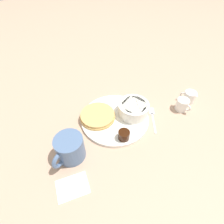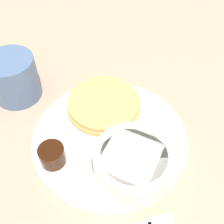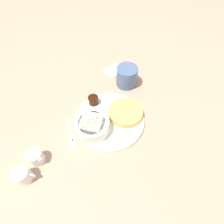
{
  "view_description": "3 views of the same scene",
  "coord_description": "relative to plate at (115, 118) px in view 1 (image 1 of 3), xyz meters",
  "views": [
    {
      "loc": [
        0.24,
        0.38,
        0.51
      ],
      "look_at": [
        0.01,
        -0.01,
        0.04
      ],
      "focal_mm": 28.0,
      "sensor_mm": 36.0,
      "label": 1
    },
    {
      "loc": [
        -0.21,
        0.18,
        0.4
      ],
      "look_at": [
        0.01,
        -0.02,
        0.05
      ],
      "focal_mm": 45.0,
      "sensor_mm": 36.0,
      "label": 2
    },
    {
      "loc": [
        -0.28,
        -0.23,
        0.55
      ],
      "look_at": [
        0.02,
        -0.0,
        0.04
      ],
      "focal_mm": 28.0,
      "sensor_mm": 36.0,
      "label": 3
    }
  ],
  "objects": [
    {
      "name": "napkin",
      "position": [
        0.24,
        0.16,
        -0.0
      ],
      "size": [
        0.1,
        0.08,
        0.0
      ],
      "color": "white",
      "rests_on": "ground_plane"
    },
    {
      "name": "syrup_cup",
      "position": [
        0.02,
        0.1,
        0.02
      ],
      "size": [
        0.04,
        0.04,
        0.03
      ],
      "color": "black",
      "rests_on": "plate"
    },
    {
      "name": "fork",
      "position": [
        -0.13,
        0.07,
        -0.0
      ],
      "size": [
        0.08,
        0.12,
        0.0
      ],
      "color": "silver",
      "rests_on": "ground_plane"
    },
    {
      "name": "pancake_stack",
      "position": [
        0.06,
        -0.03,
        0.01
      ],
      "size": [
        0.13,
        0.13,
        0.02
      ],
      "color": "tan",
      "rests_on": "plate"
    },
    {
      "name": "plate",
      "position": [
        0.0,
        0.0,
        0.0
      ],
      "size": [
        0.26,
        0.26,
        0.01
      ],
      "color": "white",
      "rests_on": "ground_plane"
    },
    {
      "name": "bowl",
      "position": [
        -0.07,
        0.02,
        0.03
      ],
      "size": [
        0.12,
        0.12,
        0.05
      ],
      "color": "white",
      "rests_on": "plate"
    },
    {
      "name": "creamer_pitcher_far",
      "position": [
        -0.32,
        0.07,
        0.02
      ],
      "size": [
        0.05,
        0.06,
        0.05
      ],
      "color": "white",
      "rests_on": "ground_plane"
    },
    {
      "name": "butter_ramekin",
      "position": [
        -0.09,
        0.04,
        0.02
      ],
      "size": [
        0.05,
        0.05,
        0.05
      ],
      "color": "white",
      "rests_on": "plate"
    },
    {
      "name": "ground_plane",
      "position": [
        0.0,
        0.0,
        -0.01
      ],
      "size": [
        4.0,
        4.0,
        0.0
      ],
      "primitive_type": "plane",
      "color": "tan"
    },
    {
      "name": "coffee_mug",
      "position": [
        0.2,
        0.06,
        0.04
      ],
      "size": [
        0.11,
        0.09,
        0.08
      ],
      "color": "slate",
      "rests_on": "ground_plane"
    },
    {
      "name": "creamer_pitcher_near",
      "position": [
        -0.26,
        0.09,
        0.02
      ],
      "size": [
        0.05,
        0.07,
        0.05
      ],
      "color": "white",
      "rests_on": "ground_plane"
    }
  ]
}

